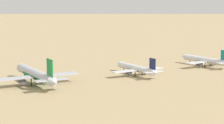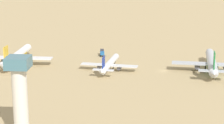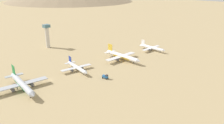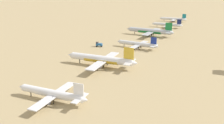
{
  "view_description": "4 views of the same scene",
  "coord_description": "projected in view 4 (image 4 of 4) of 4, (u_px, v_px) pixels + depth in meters",
  "views": [
    {
      "loc": [
        -184.67,
        63.34,
        41.19
      ],
      "look_at": [
        4.18,
        -70.75,
        6.33
      ],
      "focal_mm": 71.1,
      "sensor_mm": 36.0,
      "label": 1
    },
    {
      "loc": [
        -213.7,
        12.01,
        59.69
      ],
      "look_at": [
        2.07,
        26.34,
        3.81
      ],
      "focal_mm": 68.44,
      "sensor_mm": 36.0,
      "label": 2
    },
    {
      "loc": [
        158.38,
        -84.67,
        77.94
      ],
      "look_at": [
        12.02,
        60.51,
        3.59
      ],
      "focal_mm": 35.9,
      "sensor_mm": 36.0,
      "label": 3
    },
    {
      "loc": [
        -50.21,
        209.52,
        49.92
      ],
      "look_at": [
        -1.91,
        87.01,
        6.65
      ],
      "focal_mm": 38.33,
      "sensor_mm": 36.0,
      "label": 4
    }
  ],
  "objects": [
    {
      "name": "ground_plane",
      "position": [
        145.0,
        41.0,
        218.25
      ],
      "size": [
        1800.0,
        1800.0,
        0.0
      ],
      "primitive_type": "plane",
      "color": "tan"
    },
    {
      "name": "parked_jet_0",
      "position": [
        173.0,
        19.0,
        328.74
      ],
      "size": [
        38.0,
        30.78,
        10.99
      ],
      "color": "silver",
      "rests_on": "ground"
    },
    {
      "name": "parked_jet_4",
      "position": [
        102.0,
        59.0,
        150.22
      ],
      "size": [
        48.38,
        39.21,
        13.98
      ],
      "color": "white",
      "rests_on": "ground"
    },
    {
      "name": "parked_jet_5",
      "position": [
        52.0,
        93.0,
        105.98
      ],
      "size": [
        36.88,
        29.89,
        10.65
      ],
      "color": "white",
      "rests_on": "ground"
    },
    {
      "name": "service_truck",
      "position": [
        99.0,
        44.0,
        198.19
      ],
      "size": [
        5.46,
        3.3,
        3.9
      ],
      "color": "#1E5999",
      "rests_on": "ground"
    },
    {
      "name": "parked_jet_2",
      "position": [
        150.0,
        31.0,
        239.21
      ],
      "size": [
        49.95,
        40.71,
        14.4
      ],
      "color": "#B2B7C1",
      "rests_on": "ground"
    },
    {
      "name": "parked_jet_3",
      "position": [
        138.0,
        44.0,
        192.7
      ],
      "size": [
        36.71,
        30.0,
        10.6
      ],
      "color": "silver",
      "rests_on": "ground"
    },
    {
      "name": "parked_jet_1",
      "position": [
        167.0,
        25.0,
        283.66
      ],
      "size": [
        37.13,
        30.19,
        10.7
      ],
      "color": "silver",
      "rests_on": "ground"
    }
  ]
}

